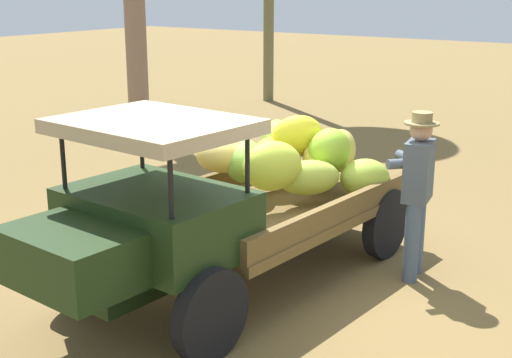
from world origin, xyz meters
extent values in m
plane|color=olive|center=(0.00, 0.00, 0.00)|extent=(60.00, 60.00, 0.00)
cube|color=#1D3214|center=(0.05, -0.17, 0.43)|extent=(4.02, 0.72, 0.16)
cylinder|color=black|center=(1.56, 0.53, 0.38)|extent=(0.78, 0.19, 0.77)
cylinder|color=black|center=(1.45, -1.06, 0.38)|extent=(0.78, 0.19, 0.77)
cylinder|color=black|center=(-1.24, 0.73, 0.38)|extent=(0.78, 0.19, 0.77)
cylinder|color=black|center=(-1.35, -0.87, 0.38)|extent=(0.78, 0.19, 0.77)
cube|color=brown|center=(-0.39, -0.13, 0.61)|extent=(3.11, 1.92, 0.10)
cube|color=brown|center=(-0.34, 0.66, 0.77)|extent=(3.00, 0.29, 0.22)
cube|color=brown|center=(-0.45, -0.93, 0.77)|extent=(3.00, 0.29, 0.22)
cube|color=#1D3214|center=(1.30, -0.25, 0.94)|extent=(1.20, 1.59, 0.55)
cube|color=#1D3214|center=(2.20, -0.31, 0.88)|extent=(0.77, 1.11, 0.44)
cylinder|color=black|center=(1.79, 0.36, 1.49)|extent=(0.04, 0.04, 0.55)
cylinder|color=black|center=(1.70, -0.93, 1.49)|extent=(0.04, 0.04, 0.55)
cylinder|color=black|center=(0.91, 0.42, 1.49)|extent=(0.04, 0.04, 0.55)
cylinder|color=black|center=(0.82, -0.87, 1.49)|extent=(0.04, 0.04, 0.55)
cube|color=tan|center=(1.30, -0.25, 1.76)|extent=(1.32, 1.60, 0.12)
ellipsoid|color=#B7CC39|center=(-0.17, -0.05, 1.14)|extent=(0.77, 0.69, 0.54)
ellipsoid|color=#C6BD52|center=(-1.46, 0.01, 1.05)|extent=(0.67, 0.59, 0.53)
ellipsoid|color=yellow|center=(-0.95, -0.25, 1.29)|extent=(0.78, 0.77, 0.59)
ellipsoid|color=yellow|center=(-0.75, -0.44, 1.04)|extent=(0.57, 0.50, 0.55)
ellipsoid|color=#AABF40|center=(-0.55, 0.15, 0.97)|extent=(0.77, 0.74, 0.43)
ellipsoid|color=#AFCA41|center=(-1.12, 0.51, 0.89)|extent=(0.77, 0.76, 0.55)
ellipsoid|color=#AAD044|center=(-1.25, -0.72, 1.13)|extent=(0.68, 0.67, 0.52)
ellipsoid|color=gold|center=(-0.99, 0.03, 0.99)|extent=(0.70, 0.71, 0.59)
ellipsoid|color=#81B43F|center=(-0.40, -0.55, 1.07)|extent=(0.83, 0.79, 0.54)
ellipsoid|color=#82BF2E|center=(-1.32, -0.16, 1.08)|extent=(0.74, 0.74, 0.55)
ellipsoid|color=gold|center=(-0.26, -0.73, 1.14)|extent=(0.77, 0.78, 0.41)
ellipsoid|color=#91BF2F|center=(-0.99, 0.13, 1.16)|extent=(0.63, 0.73, 0.65)
cylinder|color=#4B5D74|center=(-0.78, 1.21, 0.41)|extent=(0.15, 0.15, 0.82)
cylinder|color=#4B5D74|center=(-1.04, 1.16, 0.41)|extent=(0.15, 0.15, 0.82)
cube|color=#4F5966|center=(-0.91, 1.19, 1.12)|extent=(0.44, 0.31, 0.60)
cylinder|color=#4F5966|center=(-0.79, 1.11, 1.21)|extent=(0.37, 0.34, 0.10)
cylinder|color=#4F5966|center=(-0.99, 1.07, 1.21)|extent=(0.27, 0.40, 0.10)
sphere|color=tan|center=(-0.91, 1.19, 1.53)|extent=(0.22, 0.22, 0.22)
cylinder|color=olive|center=(-0.91, 1.19, 1.59)|extent=(0.34, 0.34, 0.02)
cylinder|color=olive|center=(-0.91, 1.19, 1.65)|extent=(0.20, 0.20, 0.10)
camera|label=1|loc=(5.48, 3.72, 2.92)|focal=49.46mm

